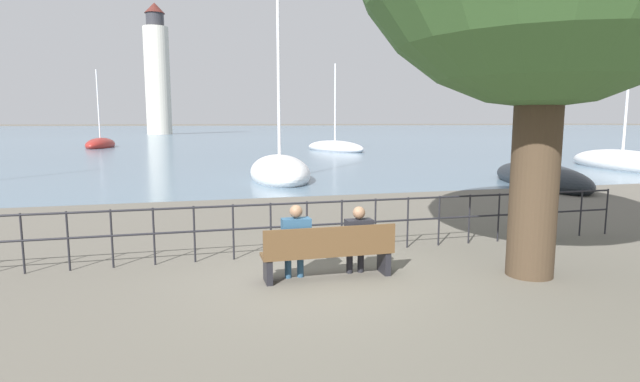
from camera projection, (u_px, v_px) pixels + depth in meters
The scene contains 12 objects.
ground_plane at pixel (328, 277), 8.29m from camera, with size 1000.00×1000.00×0.00m, color #605B51.
harbor_water at pixel (196, 130), 160.57m from camera, with size 600.00×300.00×0.01m.
park_bench at pixel (329, 252), 8.17m from camera, with size 2.20×0.45×0.90m.
seated_person_left at pixel (296, 239), 8.07m from camera, with size 0.46×0.35×1.25m.
seated_person_right at pixel (358, 237), 8.35m from camera, with size 0.45×0.35×1.18m.
promenade_railing at pixel (307, 220), 9.64m from camera, with size 14.16×0.04×1.05m.
sailboat_0 at pixel (280, 172), 22.18m from camera, with size 2.90×6.28×8.92m.
sailboat_2 at pixel (101, 145), 49.44m from camera, with size 2.99×6.58×8.02m.
sailboat_3 at pixel (335, 148), 44.11m from camera, with size 4.98×7.80×7.93m.
sailboat_4 at pixel (622, 163), 27.56m from camera, with size 3.73×8.18×7.27m.
sailboat_5 at pixel (540, 177), 20.36m from camera, with size 3.54×7.14×11.12m.
harbor_lighthouse at pixel (157, 74), 98.82m from camera, with size 4.86×4.86×25.53m.
Camera 1 is at (-2.15, -7.72, 2.57)m, focal length 28.00 mm.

